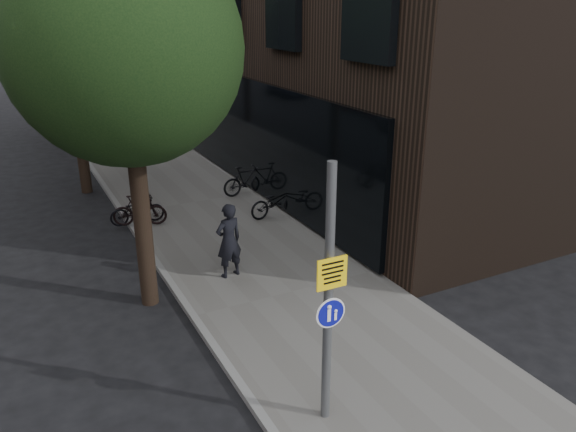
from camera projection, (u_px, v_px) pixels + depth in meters
ground at (370, 385)px, 9.51m from camera, size 120.00×120.00×0.00m
sidewalk at (195, 204)px, 17.90m from camera, size 4.50×60.00×0.12m
curb_edge at (124, 215)px, 16.93m from camera, size 0.15×60.00×0.13m
street_tree_near at (128, 57)px, 10.46m from camera, size 4.40×4.40×7.50m
street_tree_mid at (68, 35)px, 17.51m from camera, size 5.00×5.00×7.80m
street_tree_far at (41, 25)px, 24.98m from camera, size 5.00×5.00×7.80m
signpost at (328, 298)px, 7.92m from camera, size 0.47×0.13×4.04m
pedestrian at (229, 241)px, 12.74m from camera, size 0.71×0.53×1.77m
parked_bike_facade_near at (276, 201)px, 16.55m from camera, size 1.79×0.82×0.91m
parked_bike_facade_far at (246, 180)px, 18.39m from camera, size 1.64×0.54×0.98m
parked_bike_curb_near at (137, 210)px, 15.99m from camera, size 1.54×0.58×0.80m
parked_bike_curb_far at (140, 210)px, 15.84m from camera, size 1.56×0.91×0.90m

